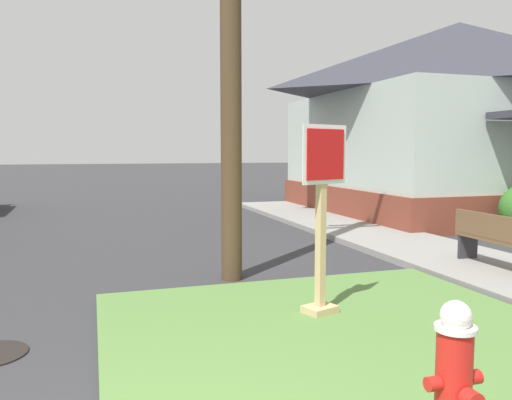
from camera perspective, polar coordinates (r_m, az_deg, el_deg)
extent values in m
cube|color=#567F3D|center=(5.15, 12.01, -16.35)|extent=(4.82, 5.40, 0.08)
cube|color=gray|center=(10.63, 17.09, -4.98)|extent=(2.20, 17.68, 0.12)
cylinder|color=red|center=(3.54, 21.22, -18.83)|extent=(0.22, 0.22, 0.70)
cylinder|color=silver|center=(3.41, 21.44, -13.20)|extent=(0.25, 0.25, 0.03)
sphere|color=silver|center=(3.39, 21.49, -12.00)|extent=(0.19, 0.19, 0.19)
cube|color=silver|center=(3.37, 21.53, -10.86)|extent=(0.04, 0.04, 0.04)
cylinder|color=red|center=(3.44, 19.19, -18.86)|extent=(0.08, 0.09, 0.09)
cylinder|color=red|center=(3.62, 23.18, -17.76)|extent=(0.08, 0.09, 0.09)
cylinder|color=red|center=(3.44, 23.00, -19.94)|extent=(0.12, 0.09, 0.12)
cube|color=tan|center=(5.86, 7.27, -2.53)|extent=(0.11, 0.11, 2.11)
cube|color=tan|center=(6.08, 7.15, -12.02)|extent=(0.43, 0.38, 0.08)
cube|color=white|center=(5.77, 7.72, 5.08)|extent=(0.63, 0.23, 0.66)
cube|color=red|center=(5.76, 7.82, 5.07)|extent=(0.54, 0.20, 0.57)
cube|color=brown|center=(8.84, 25.88, -4.09)|extent=(0.44, 1.74, 0.06)
cube|color=brown|center=(8.69, 25.07, -2.75)|extent=(0.09, 1.73, 0.38)
cube|color=#2D2D33|center=(9.46, 22.62, -4.81)|extent=(0.36, 0.07, 0.41)
cube|color=brown|center=(17.55, 21.20, 0.22)|extent=(8.59, 7.82, 0.90)
cube|color=#B2C1B7|center=(17.49, 21.41, 6.23)|extent=(8.41, 7.66, 2.77)
pyramid|color=#33333D|center=(17.72, 21.70, 14.41)|extent=(9.01, 8.21, 2.28)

